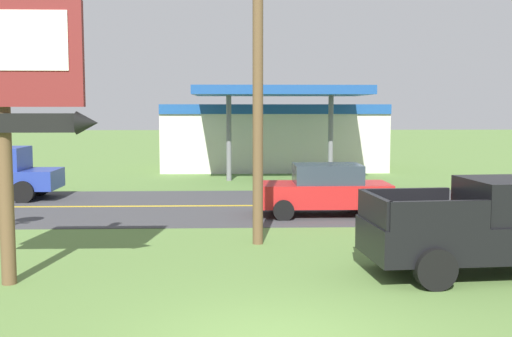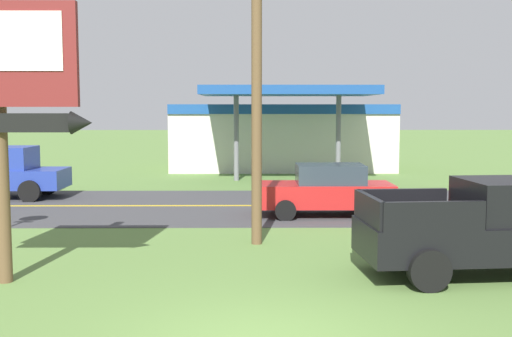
{
  "view_description": "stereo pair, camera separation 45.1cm",
  "coord_description": "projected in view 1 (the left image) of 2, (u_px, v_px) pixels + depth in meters",
  "views": [
    {
      "loc": [
        -0.59,
        -8.62,
        3.4
      ],
      "look_at": [
        0.0,
        8.0,
        1.8
      ],
      "focal_mm": 44.08,
      "sensor_mm": 36.0,
      "label": 1
    },
    {
      "loc": [
        -0.14,
        -8.63,
        3.4
      ],
      "look_at": [
        0.0,
        8.0,
        1.8
      ],
      "focal_mm": 44.08,
      "sensor_mm": 36.0,
      "label": 2
    }
  ],
  "objects": [
    {
      "name": "car_red_near_lane",
      "position": [
        324.0,
        190.0,
        19.87
      ],
      "size": [
        4.2,
        2.0,
        1.64
      ],
      "color": "red",
      "rests_on": "ground"
    },
    {
      "name": "road_centre_line",
      "position": [
        251.0,
        206.0,
        21.85
      ],
      "size": [
        126.0,
        0.2,
        0.01
      ],
      "primitive_type": "cube",
      "color": "gold",
      "rests_on": "road_asphalt"
    },
    {
      "name": "road_asphalt",
      "position": [
        251.0,
        206.0,
        21.85
      ],
      "size": [
        140.0,
        8.0,
        0.02
      ],
      "primitive_type": "cube",
      "color": "#3D3D3F",
      "rests_on": "ground"
    },
    {
      "name": "pickup_black_parked_on_lawn",
      "position": [
        495.0,
        227.0,
        12.87
      ],
      "size": [
        5.35,
        2.57,
        1.96
      ],
      "color": "black",
      "rests_on": "ground"
    },
    {
      "name": "utility_pole",
      "position": [
        258.0,
        59.0,
        15.36
      ],
      "size": [
        1.88,
        0.26,
        8.62
      ],
      "color": "brown",
      "rests_on": "ground"
    },
    {
      "name": "motel_sign",
      "position": [
        3.0,
        83.0,
        11.69
      ],
      "size": [
        3.4,
        0.54,
        5.68
      ],
      "color": "brown",
      "rests_on": "ground"
    },
    {
      "name": "gas_station",
      "position": [
        272.0,
        134.0,
        35.12
      ],
      "size": [
        12.0,
        11.5,
        4.4
      ],
      "color": "beige",
      "rests_on": "ground"
    }
  ]
}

